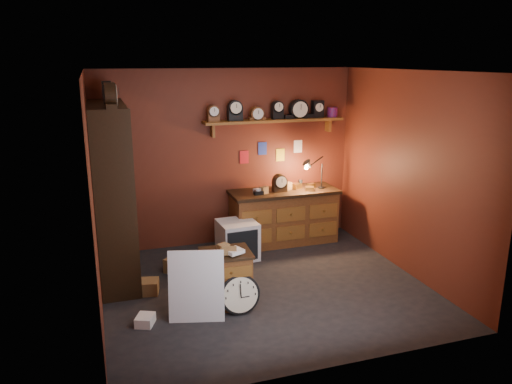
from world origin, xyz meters
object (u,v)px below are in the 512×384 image
object	(u,v)px
workbench	(284,213)
shelving_unit	(110,186)
big_round_clock	(240,294)
low_cabinet	(226,276)

from	to	relation	value
workbench	shelving_unit	bearing A→B (deg)	-169.25
shelving_unit	big_round_clock	bearing A→B (deg)	-49.12
workbench	big_round_clock	size ratio (longest dim) A/B	3.62
workbench	low_cabinet	bearing A→B (deg)	-128.76
low_cabinet	big_round_clock	xyz separation A→B (m)	(0.09, -0.25, -0.14)
low_cabinet	big_round_clock	bearing A→B (deg)	-67.25
shelving_unit	low_cabinet	world-z (taller)	shelving_unit
shelving_unit	low_cabinet	distance (m)	1.95
workbench	low_cabinet	size ratio (longest dim) A/B	2.25
low_cabinet	big_round_clock	distance (m)	0.30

